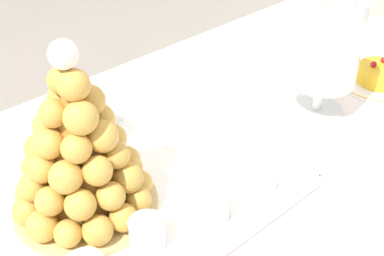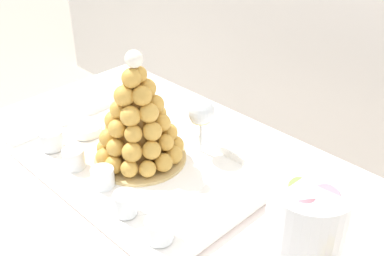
# 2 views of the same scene
# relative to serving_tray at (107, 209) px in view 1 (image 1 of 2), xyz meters

# --- Properties ---
(buffet_table) EXTENTS (1.59, 0.82, 0.73)m
(buffet_table) POSITION_rel_serving_tray_xyz_m (0.25, -0.01, -0.10)
(buffet_table) COLOR brown
(buffet_table) RESTS_ON ground_plane
(serving_tray) EXTENTS (0.62, 0.40, 0.02)m
(serving_tray) POSITION_rel_serving_tray_xyz_m (0.00, 0.00, 0.00)
(serving_tray) COLOR white
(serving_tray) RESTS_ON buffet_table
(croquembouche) EXTENTS (0.23, 0.23, 0.30)m
(croquembouche) POSITION_rel_serving_tray_xyz_m (-0.02, 0.03, 0.11)
(croquembouche) COLOR tan
(croquembouche) RESTS_ON serving_tray
(dessert_cup_centre) EXTENTS (0.05, 0.05, 0.05)m
(dessert_cup_centre) POSITION_rel_serving_tray_xyz_m (0.00, -0.11, 0.02)
(dessert_cup_centre) COLOR silver
(dessert_cup_centre) RESTS_ON serving_tray
(dessert_cup_mid_right) EXTENTS (0.05, 0.05, 0.05)m
(dessert_cup_mid_right) POSITION_rel_serving_tray_xyz_m (0.12, -0.13, 0.03)
(dessert_cup_mid_right) COLOR silver
(dessert_cup_mid_right) RESTS_ON serving_tray
(dessert_cup_right) EXTENTS (0.06, 0.06, 0.05)m
(dessert_cup_right) POSITION_rel_serving_tray_xyz_m (0.23, -0.13, 0.02)
(dessert_cup_right) COLOR silver
(dessert_cup_right) RESTS_ON serving_tray
(macaron_goblet) EXTENTS (0.14, 0.14, 0.26)m
(macaron_goblet) POSITION_rel_serving_tray_xyz_m (0.50, -0.05, 0.15)
(macaron_goblet) COLOR white
(macaron_goblet) RESTS_ON buffet_table
(fruit_tart_plate) EXTENTS (0.19, 0.19, 0.06)m
(fruit_tart_plate) POSITION_rel_serving_tray_xyz_m (0.70, -0.07, 0.01)
(fruit_tart_plate) COLOR white
(fruit_tart_plate) RESTS_ON buffet_table
(wine_glass) EXTENTS (0.07, 0.07, 0.16)m
(wine_glass) POSITION_rel_serving_tray_xyz_m (0.06, 0.16, 0.11)
(wine_glass) COLOR silver
(wine_glass) RESTS_ON buffet_table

